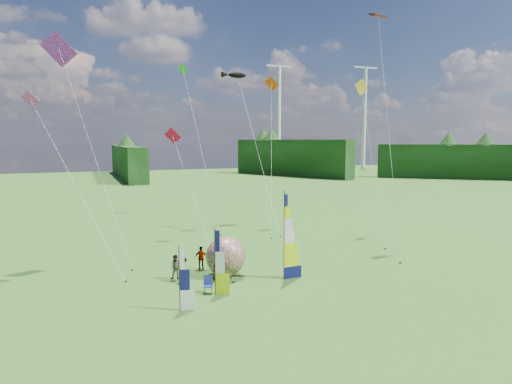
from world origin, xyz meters
name	(u,v)px	position (x,y,z in m)	size (l,w,h in m)	color
ground	(299,297)	(0.00, 0.00, 0.00)	(220.00, 220.00, 0.00)	#3B7622
treeline_ring	(300,226)	(0.00, 0.00, 4.00)	(210.00, 210.00, 8.00)	#2B5D29
turbine_left	(364,119)	(70.00, 95.00, 15.00)	(8.00, 1.20, 30.00)	silver
turbine_right	(279,118)	(45.00, 102.00, 15.00)	(8.00, 1.20, 30.00)	silver
feather_banner_main	(284,237)	(0.56, 3.20, 2.69)	(1.44, 0.10, 5.38)	#0F114D
side_banner_left	(215,263)	(-4.22, 2.12, 1.85)	(1.02, 0.10, 3.70)	#D6EB0B
side_banner_far	(179,280)	(-6.61, 0.35, 1.63)	(0.97, 0.10, 3.26)	white
bol_inflatable	(226,256)	(-2.58, 5.31, 1.28)	(2.55, 2.55, 2.55)	#080479
spectator_a	(217,267)	(-3.35, 4.61, 0.86)	(0.63, 0.41, 1.72)	#66594C
spectator_b	(176,267)	(-5.69, 5.76, 0.78)	(0.75, 0.37, 1.55)	#66594C
spectator_c	(183,269)	(-5.41, 5.06, 0.79)	(1.02, 0.38, 1.58)	#66594C
spectator_d	(201,258)	(-3.64, 7.36, 0.78)	(0.92, 0.38, 1.57)	#66594C
camp_chair	(208,285)	(-4.55, 2.43, 0.50)	(0.58, 0.58, 1.00)	navy
kite_whale	(257,141)	(5.61, 20.50, 8.54)	(2.74, 14.21, 17.07)	black
kite_rainbow_delta	(93,140)	(-10.04, 11.86, 8.65)	(8.13, 10.48, 17.30)	#D30004
kite_parafoil	(389,119)	(11.28, 7.29, 10.28)	(6.07, 10.59, 20.56)	#B4231D
small_kite_red	(190,182)	(-2.26, 16.11, 5.16)	(4.00, 9.12, 10.32)	red
small_kite_orange	(271,149)	(6.23, 18.27, 7.85)	(5.88, 10.39, 15.70)	#F34808
small_kite_yellow	(372,154)	(12.79, 11.32, 7.47)	(5.35, 10.44, 14.94)	yellow
small_kite_pink	(76,179)	(-11.30, 9.44, 6.21)	(7.20, 8.28, 12.41)	#D84396
small_kite_green	(200,140)	(0.38, 22.57, 8.63)	(2.78, 12.57, 17.27)	green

